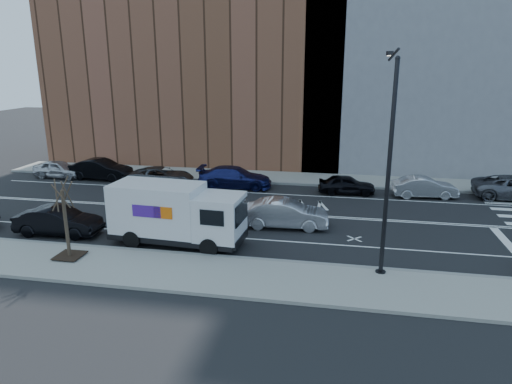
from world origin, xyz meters
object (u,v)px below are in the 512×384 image
(far_parked_a, at_px, (59,169))
(far_parked_b, at_px, (101,169))
(fedex_van, at_px, (176,213))
(driving_sedan, at_px, (285,214))

(far_parked_a, height_order, far_parked_b, far_parked_b)
(far_parked_b, bearing_deg, far_parked_a, 95.88)
(fedex_van, height_order, driving_sedan, fedex_van)
(far_parked_b, xyz_separation_m, driving_sedan, (15.45, -8.12, -0.02))
(fedex_van, bearing_deg, far_parked_a, 144.65)
(fedex_van, distance_m, far_parked_a, 18.11)
(far_parked_a, bearing_deg, far_parked_b, -86.29)
(far_parked_b, bearing_deg, fedex_van, -133.65)
(far_parked_b, distance_m, driving_sedan, 17.46)
(fedex_van, bearing_deg, driving_sedan, 38.27)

